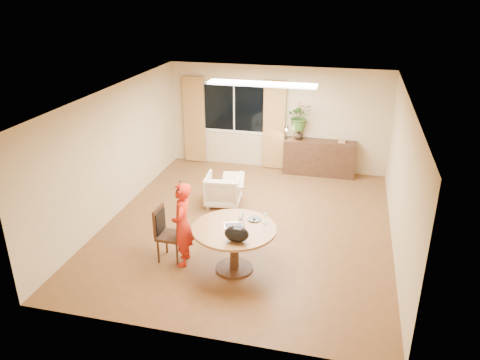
# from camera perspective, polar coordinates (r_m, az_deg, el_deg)

# --- Properties ---
(floor) EXTENTS (6.50, 6.50, 0.00)m
(floor) POSITION_cam_1_polar(r_m,az_deg,el_deg) (9.33, 0.95, -5.49)
(floor) COLOR brown
(floor) RESTS_ON ground
(ceiling) EXTENTS (6.50, 6.50, 0.00)m
(ceiling) POSITION_cam_1_polar(r_m,az_deg,el_deg) (8.40, 1.07, 10.28)
(ceiling) COLOR white
(ceiling) RESTS_ON wall_back
(wall_back) EXTENTS (5.50, 0.00, 5.50)m
(wall_back) POSITION_cam_1_polar(r_m,az_deg,el_deg) (11.82, 4.53, 7.49)
(wall_back) COLOR tan
(wall_back) RESTS_ON floor
(wall_left) EXTENTS (0.00, 6.50, 6.50)m
(wall_left) POSITION_cam_1_polar(r_m,az_deg,el_deg) (9.72, -15.03, 3.30)
(wall_left) COLOR tan
(wall_left) RESTS_ON floor
(wall_right) EXTENTS (0.00, 6.50, 6.50)m
(wall_right) POSITION_cam_1_polar(r_m,az_deg,el_deg) (8.65, 19.07, 0.32)
(wall_right) COLOR tan
(wall_right) RESTS_ON floor
(window) EXTENTS (1.70, 0.03, 1.30)m
(window) POSITION_cam_1_polar(r_m,az_deg,el_deg) (11.97, -0.72, 8.75)
(window) COLOR white
(window) RESTS_ON wall_back
(curtain_left) EXTENTS (0.55, 0.08, 2.25)m
(curtain_left) POSITION_cam_1_polar(r_m,az_deg,el_deg) (12.28, -5.59, 7.30)
(curtain_left) COLOR olive
(curtain_left) RESTS_ON wall_back
(curtain_right) EXTENTS (0.55, 0.08, 2.25)m
(curtain_right) POSITION_cam_1_polar(r_m,az_deg,el_deg) (11.78, 4.18, 6.66)
(curtain_right) COLOR olive
(curtain_right) RESTS_ON wall_back
(ceiling_panel) EXTENTS (2.20, 0.35, 0.05)m
(ceiling_panel) POSITION_cam_1_polar(r_m,az_deg,el_deg) (9.56, 2.69, 11.61)
(ceiling_panel) COLOR white
(ceiling_panel) RESTS_ON ceiling
(dining_table) EXTENTS (1.38, 1.38, 0.78)m
(dining_table) POSITION_cam_1_polar(r_m,az_deg,el_deg) (7.69, -0.71, -6.93)
(dining_table) COLOR brown
(dining_table) RESTS_ON floor
(dining_chair) EXTENTS (0.48, 0.44, 0.97)m
(dining_chair) POSITION_cam_1_polar(r_m,az_deg,el_deg) (8.10, -8.43, -6.57)
(dining_chair) COLOR black
(dining_chair) RESTS_ON floor
(child) EXTENTS (0.59, 0.44, 1.47)m
(child) POSITION_cam_1_polar(r_m,az_deg,el_deg) (7.86, -7.05, -5.39)
(child) COLOR red
(child) RESTS_ON floor
(laptop) EXTENTS (0.38, 0.31, 0.22)m
(laptop) POSITION_cam_1_polar(r_m,az_deg,el_deg) (7.61, -0.81, -4.88)
(laptop) COLOR #B7B7BC
(laptop) RESTS_ON dining_table
(tumbler) EXTENTS (0.10, 0.10, 0.11)m
(tumbler) POSITION_cam_1_polar(r_m,az_deg,el_deg) (7.83, 0.15, -4.46)
(tumbler) COLOR white
(tumbler) RESTS_ON dining_table
(wine_glass) EXTENTS (0.08, 0.08, 0.19)m
(wine_glass) POSITION_cam_1_polar(r_m,az_deg,el_deg) (7.68, 3.06, -4.72)
(wine_glass) COLOR white
(wine_glass) RESTS_ON dining_table
(pot_lid) EXTENTS (0.24, 0.24, 0.04)m
(pot_lid) POSITION_cam_1_polar(r_m,az_deg,el_deg) (7.84, 1.75, -4.74)
(pot_lid) COLOR white
(pot_lid) RESTS_ON dining_table
(handbag) EXTENTS (0.44, 0.32, 0.26)m
(handbag) POSITION_cam_1_polar(r_m,az_deg,el_deg) (7.16, -0.42, -6.61)
(handbag) COLOR black
(handbag) RESTS_ON dining_table
(armchair) EXTENTS (0.80, 0.82, 0.68)m
(armchair) POSITION_cam_1_polar(r_m,az_deg,el_deg) (10.03, -2.04, -1.19)
(armchair) COLOR beige
(armchair) RESTS_ON floor
(throw) EXTENTS (0.55, 0.62, 0.03)m
(throw) POSITION_cam_1_polar(r_m,az_deg,el_deg) (9.79, -0.82, 0.45)
(throw) COLOR beige
(throw) RESTS_ON armchair
(sideboard) EXTENTS (1.74, 0.43, 0.87)m
(sideboard) POSITION_cam_1_polar(r_m,az_deg,el_deg) (11.74, 9.64, 2.69)
(sideboard) COLOR black
(sideboard) RESTS_ON floor
(vase) EXTENTS (0.27, 0.27, 0.25)m
(vase) POSITION_cam_1_polar(r_m,az_deg,el_deg) (11.60, 7.11, 5.52)
(vase) COLOR black
(vase) RESTS_ON sideboard
(bouquet) EXTENTS (0.68, 0.62, 0.66)m
(bouquet) POSITION_cam_1_polar(r_m,az_deg,el_deg) (11.47, 7.29, 7.68)
(bouquet) COLOR #235C22
(bouquet) RESTS_ON vase
(book_stack) EXTENTS (0.20, 0.17, 0.07)m
(book_stack) POSITION_cam_1_polar(r_m,az_deg,el_deg) (11.57, 12.31, 4.65)
(book_stack) COLOR #906B49
(book_stack) RESTS_ON sideboard
(desk_lamp) EXTENTS (0.14, 0.14, 0.32)m
(desk_lamp) POSITION_cam_1_polar(r_m,az_deg,el_deg) (11.58, 5.67, 5.73)
(desk_lamp) COLOR black
(desk_lamp) RESTS_ON sideboard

